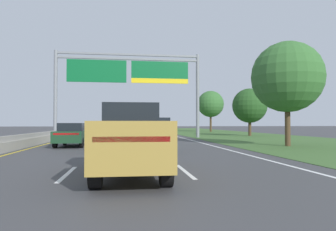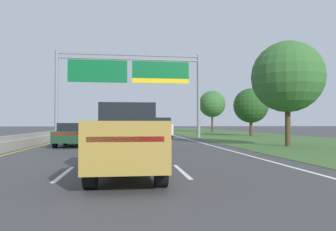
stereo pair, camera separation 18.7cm
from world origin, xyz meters
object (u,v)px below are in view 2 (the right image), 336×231
Objects in this scene: overhead_sign_gantry at (130,76)px; pickup_truck_gold at (127,139)px; roadside_tree_far at (212,104)px; roadside_tree_mid at (251,106)px; roadside_tree_near at (287,77)px; car_white_right_lane_suv at (161,128)px; car_darkgreen_left_lane_sedan at (73,134)px; car_black_centre_lane_suv at (123,132)px; car_grey_right_lane_sedan at (148,127)px.

overhead_sign_gantry reaches higher than pickup_truck_gold.
roadside_tree_far is at bearing 55.10° from overhead_sign_gantry.
roadside_tree_mid is at bearing 13.27° from overhead_sign_gantry.
roadside_tree_near is (10.50, -12.75, -1.74)m from overhead_sign_gantry.
overhead_sign_gantry reaches higher than car_white_right_lane_suv.
roadside_tree_far is (4.26, 33.91, 0.26)m from roadside_tree_near.
car_black_centre_lane_suv reaches higher than car_darkgreen_left_lane_sedan.
roadside_tree_mid is at bearing -28.84° from pickup_truck_gold.
pickup_truck_gold is 0.76× the size of roadside_tree_near.
car_white_right_lane_suv is at bearing -118.00° from roadside_tree_far.
car_grey_right_lane_sedan is at bearing -12.55° from car_darkgreen_left_lane_sedan.
car_black_centre_lane_suv is at bearing -140.96° from car_darkgreen_left_lane_sedan.
pickup_truck_gold reaches higher than car_white_right_lane_suv.
car_grey_right_lane_sedan is 1.00× the size of car_darkgreen_left_lane_sedan.
overhead_sign_gantry is at bearing -2.92° from car_black_centre_lane_suv.
car_darkgreen_left_lane_sedan is at bearing 17.55° from pickup_truck_gold.
car_white_right_lane_suv is at bearing -9.27° from overhead_sign_gantry.
car_grey_right_lane_sedan is 30.92m from car_darkgreen_left_lane_sedan.
roadside_tree_mid is 17.75m from roadside_tree_far.
overhead_sign_gantry is 2.12× the size of roadside_tree_near.
overhead_sign_gantry is 25.84m from roadside_tree_far.
roadside_tree_far is (11.49, 1.80, 4.13)m from car_grey_right_lane_sedan.
roadside_tree_near reaches higher than car_darkgreen_left_lane_sedan.
car_white_right_lane_suv is (3.44, 22.28, 0.02)m from pickup_truck_gold.
roadside_tree_near is at bearing -149.61° from car_white_right_lane_suv.
overhead_sign_gantry is 2.06× the size of roadside_tree_far.
roadside_tree_mid is at bearing -145.72° from car_grey_right_lane_sedan.
roadside_tree_mid is at bearing 75.72° from roadside_tree_near.
car_grey_right_lane_sedan is 33.14m from roadside_tree_near.
roadside_tree_far is (11.53, 21.69, 3.85)m from car_white_right_lane_suv.
roadside_tree_near is at bearing -97.16° from roadside_tree_far.
pickup_truck_gold is at bearing -179.70° from car_black_centre_lane_suv.
roadside_tree_far reaches higher than car_grey_right_lane_sedan.
pickup_truck_gold is 12.64m from car_darkgreen_left_lane_sedan.
car_black_centre_lane_suv is 0.67× the size of roadside_tree_near.
car_darkgreen_left_lane_sedan is 0.77× the size of roadside_tree_mid.
pickup_truck_gold is 1.22× the size of car_grey_right_lane_sedan.
car_darkgreen_left_lane_sedan is (-3.89, -10.72, -5.60)m from overhead_sign_gantry.
car_grey_right_lane_sedan is 19.75m from roadside_tree_mid.
car_white_right_lane_suv is at bearing -34.10° from car_darkgreen_left_lane_sedan.
car_grey_right_lane_sedan is at bearing -4.09° from pickup_truck_gold.
car_white_right_lane_suv and car_black_centre_lane_suv have the same top height.
car_grey_right_lane_sedan is 19.89m from car_white_right_lane_suv.
roadside_tree_far is (14.76, 21.16, -1.48)m from overhead_sign_gantry.
car_white_right_lane_suv is 0.66× the size of roadside_tree_near.
roadside_tree_mid is (4.13, 16.20, -1.01)m from roadside_tree_near.
overhead_sign_gantry is 20.42m from car_grey_right_lane_sedan.
roadside_tree_mid is (11.36, -15.91, 2.85)m from car_grey_right_lane_sedan.
car_grey_right_lane_sedan is at bearing 102.70° from roadside_tree_near.
roadside_tree_far is at bearing -28.35° from car_white_right_lane_suv.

